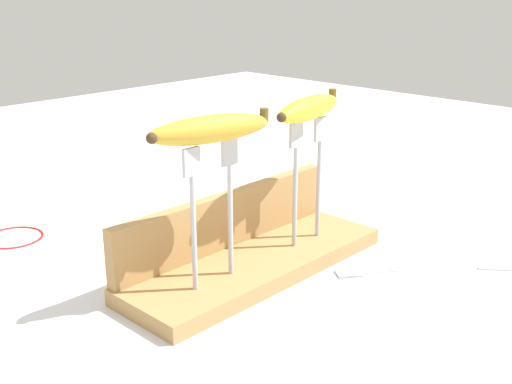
% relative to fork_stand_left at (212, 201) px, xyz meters
% --- Properties ---
extents(ground_plane, '(3.00, 3.00, 0.00)m').
position_rel_fork_stand_left_xyz_m(ground_plane, '(0.10, 0.01, -0.14)').
color(ground_plane, silver).
extents(wooden_board, '(0.43, 0.14, 0.02)m').
position_rel_fork_stand_left_xyz_m(wooden_board, '(0.10, 0.01, -0.13)').
color(wooden_board, '#A87F4C').
rests_on(wooden_board, ground).
extents(board_backstop, '(0.42, 0.02, 0.08)m').
position_rel_fork_stand_left_xyz_m(board_backstop, '(0.10, 0.08, -0.07)').
color(board_backstop, '#A87F4C').
rests_on(board_backstop, wooden_board).
extents(fork_stand_left, '(0.09, 0.01, 0.19)m').
position_rel_fork_stand_left_xyz_m(fork_stand_left, '(0.00, 0.00, 0.00)').
color(fork_stand_left, '#B2B2B7').
rests_on(fork_stand_left, wooden_board).
extents(fork_stand_right, '(0.08, 0.01, 0.19)m').
position_rel_fork_stand_left_xyz_m(fork_stand_right, '(0.20, -0.00, -0.00)').
color(fork_stand_right, '#B2B2B7').
rests_on(fork_stand_right, wooden_board).
extents(banana_raised_left, '(0.18, 0.08, 0.04)m').
position_rel_fork_stand_left_xyz_m(banana_raised_left, '(-0.00, 0.00, 0.10)').
color(banana_raised_left, gold).
rests_on(banana_raised_left, fork_stand_left).
extents(banana_raised_right, '(0.17, 0.07, 0.04)m').
position_rel_fork_stand_left_xyz_m(banana_raised_right, '(0.20, -0.00, 0.09)').
color(banana_raised_right, yellow).
rests_on(banana_raised_right, fork_stand_right).
extents(fork_fallen_far, '(0.16, 0.13, 0.01)m').
position_rel_fork_stand_left_xyz_m(fork_fallen_far, '(0.22, -0.12, -0.14)').
color(fork_fallen_far, '#B2B2B7').
rests_on(fork_fallen_far, ground).
extents(wire_coil, '(0.10, 0.10, 0.00)m').
position_rel_fork_stand_left_xyz_m(wire_coil, '(-0.09, 0.40, -0.14)').
color(wire_coil, red).
rests_on(wire_coil, ground).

